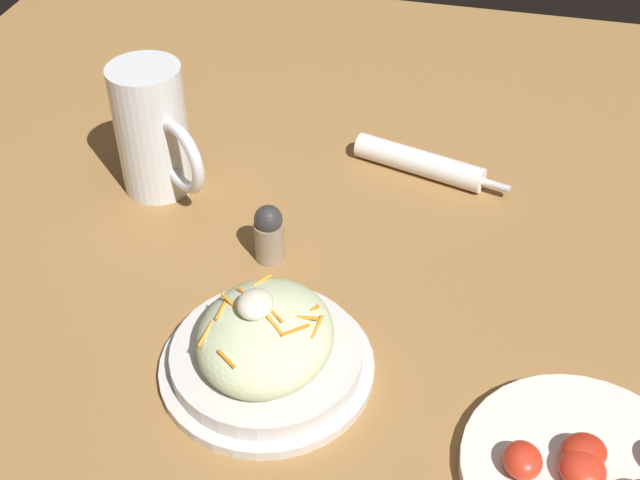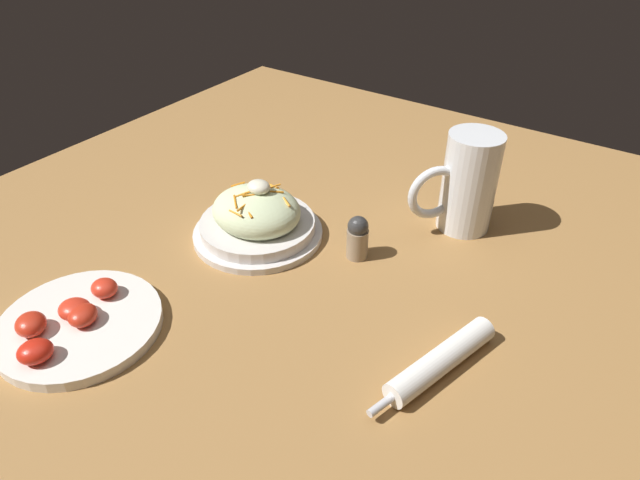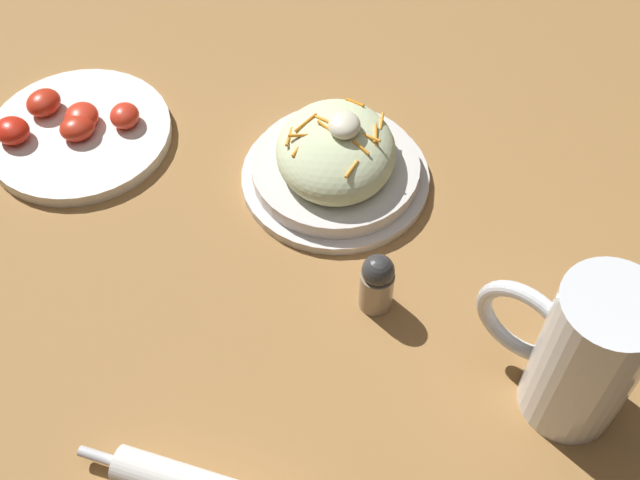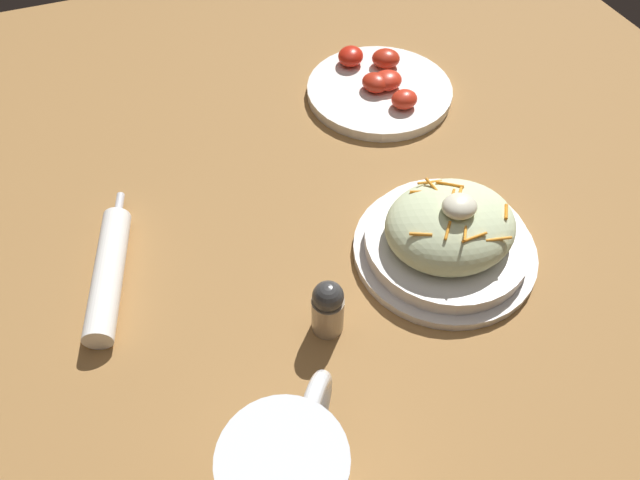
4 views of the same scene
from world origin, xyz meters
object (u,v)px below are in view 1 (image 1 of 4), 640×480
at_px(napkin_roll, 420,163).
at_px(beer_mug, 155,139).
at_px(salad_plate, 266,348).
at_px(salt_shaker, 269,233).
at_px(tomato_plate, 588,473).

bearing_deg(napkin_roll, beer_mug, -71.40).
xyz_separation_m(salad_plate, beer_mug, (-0.26, -0.22, 0.04)).
height_order(beer_mug, salt_shaker, beer_mug).
distance_m(salad_plate, napkin_roll, 0.38).
height_order(salad_plate, salt_shaker, salad_plate).
bearing_deg(salt_shaker, napkin_roll, 145.24).
distance_m(salad_plate, salt_shaker, 0.17).
bearing_deg(tomato_plate, napkin_roll, -153.94).
distance_m(beer_mug, salt_shaker, 0.20).
xyz_separation_m(napkin_roll, tomato_plate, (0.42, 0.21, -0.00)).
distance_m(napkin_roll, tomato_plate, 0.47).
height_order(salad_plate, napkin_roll, salad_plate).
bearing_deg(napkin_roll, tomato_plate, 26.06).
xyz_separation_m(salad_plate, salt_shaker, (-0.16, -0.04, 0.00)).
bearing_deg(tomato_plate, beer_mug, -121.39).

